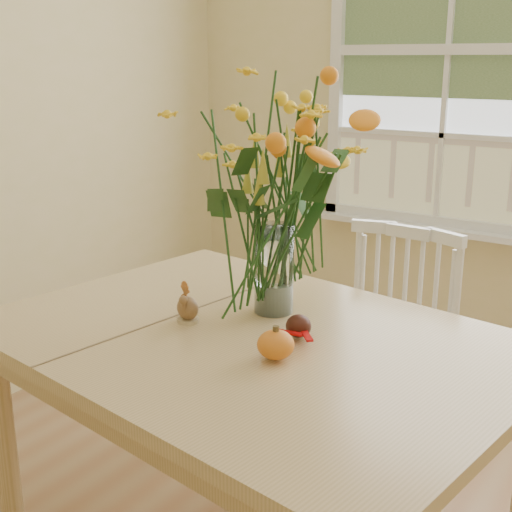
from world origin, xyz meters
The scene contains 6 objects.
dining_table centered at (-0.43, 0.37, 0.69)m, with size 1.59×1.24×0.78m.
windsor_chair centered at (-0.31, 1.09, 0.51)m, with size 0.44×0.42×0.92m.
flower_vase centered at (-0.47, 0.55, 1.17)m, with size 0.55×0.55×0.66m.
pumpkin centered at (-0.28, 0.26, 0.82)m, with size 0.09×0.09×0.07m, color orange.
turkey_figurine centered at (-0.63, 0.34, 0.82)m, with size 0.10×0.09×0.10m.
dark_gourd centered at (-0.31, 0.42, 0.81)m, with size 0.13×0.11×0.06m.
Camera 1 is at (0.55, -1.08, 1.51)m, focal length 48.00 mm.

